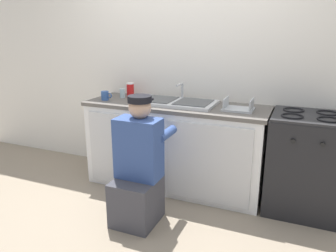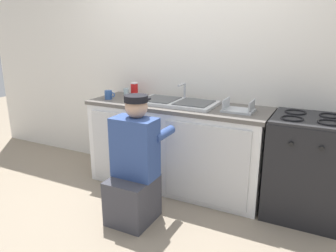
# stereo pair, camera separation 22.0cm
# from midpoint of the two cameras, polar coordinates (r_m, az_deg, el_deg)

# --- Properties ---
(ground_plane) EXTENTS (12.00, 12.00, 0.00)m
(ground_plane) POSITION_cam_midpoint_polar(r_m,az_deg,el_deg) (3.38, -2.58, -12.27)
(ground_plane) COLOR gray
(back_wall) EXTENTS (6.00, 0.10, 2.50)m
(back_wall) POSITION_cam_midpoint_polar(r_m,az_deg,el_deg) (3.58, 1.68, 10.47)
(back_wall) COLOR silver
(back_wall) RESTS_ON ground_plane
(counter_cabinet) EXTENTS (1.83, 0.62, 0.86)m
(counter_cabinet) POSITION_cam_midpoint_polar(r_m,az_deg,el_deg) (3.44, -0.60, -3.80)
(counter_cabinet) COLOR white
(counter_cabinet) RESTS_ON ground_plane
(countertop) EXTENTS (1.87, 0.62, 0.04)m
(countertop) POSITION_cam_midpoint_polar(r_m,az_deg,el_deg) (3.32, -0.56, 3.56)
(countertop) COLOR #5B5651
(countertop) RESTS_ON counter_cabinet
(sink_double_basin) EXTENTS (0.80, 0.44, 0.19)m
(sink_double_basin) POSITION_cam_midpoint_polar(r_m,az_deg,el_deg) (3.31, -0.55, 4.20)
(sink_double_basin) COLOR silver
(sink_double_basin) RESTS_ON countertop
(stove_range) EXTENTS (0.63, 0.62, 0.92)m
(stove_range) POSITION_cam_midpoint_polar(r_m,az_deg,el_deg) (3.19, 20.81, -6.10)
(stove_range) COLOR black
(stove_range) RESTS_ON ground_plane
(plumber_person) EXTENTS (0.42, 0.61, 1.10)m
(plumber_person) POSITION_cam_midpoint_polar(r_m,az_deg,el_deg) (2.84, -7.47, -7.84)
(plumber_person) COLOR #3F3F47
(plumber_person) RESTS_ON ground_plane
(dish_rack_tray) EXTENTS (0.28, 0.22, 0.11)m
(dish_rack_tray) POSITION_cam_midpoint_polar(r_m,az_deg,el_deg) (3.09, 10.15, 3.13)
(dish_rack_tray) COLOR #B2B7BC
(dish_rack_tray) RESTS_ON countertop
(coffee_mug) EXTENTS (0.13, 0.08, 0.09)m
(coffee_mug) POSITION_cam_midpoint_polar(r_m,az_deg,el_deg) (3.58, -12.63, 5.17)
(coffee_mug) COLOR #335699
(coffee_mug) RESTS_ON countertop
(soda_cup_red) EXTENTS (0.08, 0.08, 0.15)m
(soda_cup_red) POSITION_cam_midpoint_polar(r_m,az_deg,el_deg) (3.72, -8.28, 6.25)
(soda_cup_red) COLOR red
(soda_cup_red) RESTS_ON countertop
(water_glass) EXTENTS (0.06, 0.06, 0.10)m
(water_glass) POSITION_cam_midpoint_polar(r_m,az_deg,el_deg) (3.67, -9.64, 5.65)
(water_glass) COLOR #ADC6CC
(water_glass) RESTS_ON countertop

